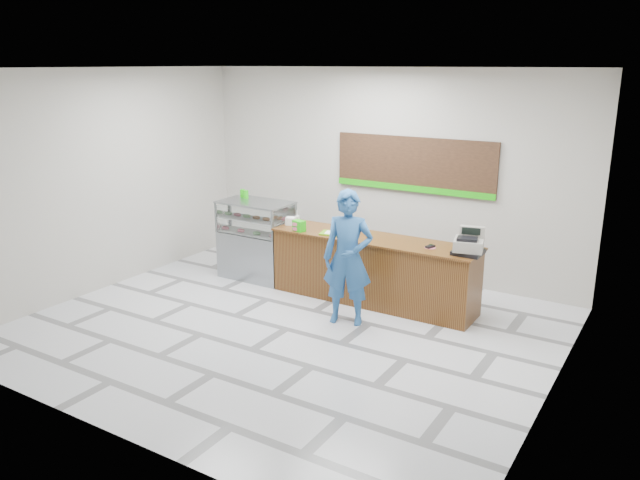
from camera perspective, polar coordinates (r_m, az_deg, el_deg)
The scene contains 16 objects.
floor at distance 8.76m, azimuth -3.12°, elevation -8.12°, with size 7.00×7.00×0.00m, color silver.
back_wall at distance 10.75m, azimuth 5.91°, elevation 6.11°, with size 7.00×7.00×0.00m, color #B4B0A6.
ceiling at distance 8.00m, azimuth -3.51°, elevation 15.42°, with size 7.00×7.00×0.00m, color silver.
sales_counter at distance 9.55m, azimuth 4.86°, elevation -2.75°, with size 3.26×0.76×1.03m.
display_case at distance 10.64m, azimuth -5.83°, elevation 0.07°, with size 1.22×0.72×1.33m.
menu_board at distance 10.46m, azimuth 8.56°, elevation 6.76°, with size 2.80×0.06×0.90m.
cash_register at distance 8.78m, azimuth 13.46°, elevation -0.38°, with size 0.47×0.49×0.37m.
card_terminal at distance 8.99m, azimuth 10.04°, elevation -0.60°, with size 0.07×0.14×0.04m, color black.
serving_tray at distance 9.57m, azimuth 1.22°, elevation 0.62°, with size 0.44×0.36×0.02m.
napkin_box at distance 10.12m, azimuth -2.69°, elevation 1.74°, with size 0.14×0.14×0.12m, color white.
straw_cup at distance 10.27m, azimuth -2.09°, elevation 1.92°, with size 0.07×0.07×0.11m, color silver.
promo_box at distance 9.73m, azimuth -1.93°, elevation 1.31°, with size 0.19×0.13×0.17m, color #1CBA0D.
donut_decal at distance 9.00m, azimuth 10.04°, elevation -0.69°, with size 0.16×0.16×0.00m, color #DE6178.
green_cup_left at distance 10.87m, azimuth -7.10°, elevation 4.28°, with size 0.08×0.08×0.13m, color #1CBA0D.
green_cup_right at distance 10.75m, azimuth -6.79°, elevation 4.17°, with size 0.09×0.09×0.13m, color #1CBA0D.
customer at distance 8.66m, azimuth 2.57°, elevation -1.64°, with size 0.70×0.46×1.91m, color #265895.
Camera 1 is at (4.59, -6.55, 3.56)m, focal length 35.00 mm.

